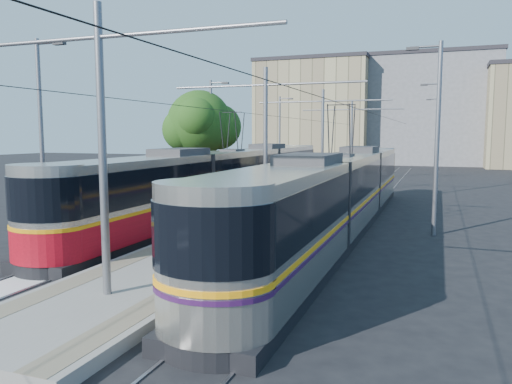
% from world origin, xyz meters
% --- Properties ---
extents(ground, '(160.00, 160.00, 0.00)m').
position_xyz_m(ground, '(0.00, 0.00, 0.00)').
color(ground, black).
rests_on(ground, ground).
extents(platform, '(4.00, 50.00, 0.30)m').
position_xyz_m(platform, '(0.00, 17.00, 0.15)').
color(platform, gray).
rests_on(platform, ground).
extents(tactile_strip_left, '(0.70, 50.00, 0.01)m').
position_xyz_m(tactile_strip_left, '(-1.45, 17.00, 0.30)').
color(tactile_strip_left, gray).
rests_on(tactile_strip_left, platform).
extents(tactile_strip_right, '(0.70, 50.00, 0.01)m').
position_xyz_m(tactile_strip_right, '(1.45, 17.00, 0.30)').
color(tactile_strip_right, gray).
rests_on(tactile_strip_right, platform).
extents(rails, '(8.71, 70.00, 0.03)m').
position_xyz_m(rails, '(0.00, 17.00, 0.02)').
color(rails, gray).
rests_on(rails, ground).
extents(track_arrow, '(1.20, 5.00, 0.01)m').
position_xyz_m(track_arrow, '(-3.60, -3.00, 0.01)').
color(track_arrow, silver).
rests_on(track_arrow, ground).
extents(tram_left, '(2.43, 31.18, 5.50)m').
position_xyz_m(tram_left, '(-3.60, 12.56, 1.71)').
color(tram_left, black).
rests_on(tram_left, ground).
extents(tram_right, '(2.43, 27.94, 5.50)m').
position_xyz_m(tram_right, '(3.60, 7.53, 1.86)').
color(tram_right, black).
rests_on(tram_right, ground).
extents(catenary, '(9.20, 70.00, 7.00)m').
position_xyz_m(catenary, '(0.00, 14.15, 4.52)').
color(catenary, slate).
rests_on(catenary, platform).
extents(street_lamps, '(15.18, 38.22, 8.00)m').
position_xyz_m(street_lamps, '(-0.00, 21.00, 4.18)').
color(street_lamps, slate).
rests_on(street_lamps, ground).
extents(shelter, '(0.78, 1.20, 2.57)m').
position_xyz_m(shelter, '(-0.04, 15.08, 1.65)').
color(shelter, black).
rests_on(shelter, platform).
extents(tree, '(5.07, 4.69, 7.37)m').
position_xyz_m(tree, '(-8.22, 18.45, 4.98)').
color(tree, '#382314').
rests_on(tree, ground).
extents(building_left, '(16.32, 12.24, 15.12)m').
position_xyz_m(building_left, '(-10.00, 60.00, 7.57)').
color(building_left, tan).
rests_on(building_left, ground).
extents(building_centre, '(18.36, 14.28, 15.50)m').
position_xyz_m(building_centre, '(6.00, 64.00, 7.76)').
color(building_centre, gray).
rests_on(building_centre, ground).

